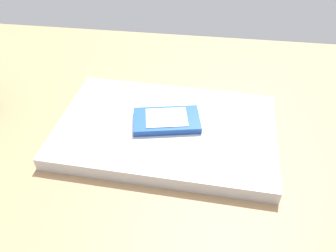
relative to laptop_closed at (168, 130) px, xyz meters
The scene contains 3 objects.
desk_surface 7.05cm from the laptop_closed, 158.38° to the left, with size 120.00×80.00×3.00cm, color #9E7751.
laptop_closed is the anchor object (origin of this frame).
cell_phone_on_laptop 1.76cm from the laptop_closed, 92.60° to the right, with size 11.80×8.26×1.22cm.
Camera 1 is at (0.33, 38.95, 41.01)cm, focal length 36.04 mm.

